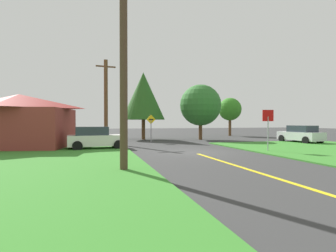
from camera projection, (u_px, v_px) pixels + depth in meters
ground_plane at (192, 152)px, 17.42m from camera, size 120.00×120.00×0.00m
grass_verge_left at (1, 169)px, 10.95m from camera, size 12.00×20.00×0.08m
lane_stripe_center at (270, 176)px, 9.71m from camera, size 0.20×14.00×0.01m
stop_sign at (268, 122)px, 17.51m from camera, size 0.74×0.16×2.75m
car_on_crossroad at (301, 134)px, 25.03m from camera, size 2.19×4.29×1.62m
parked_car_near_building at (96, 138)px, 19.24m from camera, size 4.16×2.15×1.62m
utility_pole_near at (124, 62)px, 10.65m from camera, size 1.80×0.31×8.49m
utility_pole_mid at (106, 101)px, 24.55m from camera, size 1.80×0.37×7.63m
direction_sign at (151, 125)px, 25.34m from camera, size 0.90×0.17×2.64m
oak_tree_left at (200, 105)px, 29.35m from camera, size 4.50×4.50×6.04m
pine_tree_center at (143, 96)px, 29.54m from camera, size 4.73×4.73×7.41m
oak_tree_right at (230, 109)px, 37.22m from camera, size 3.15×3.15×5.28m
barn at (19, 121)px, 19.73m from camera, size 7.61×6.28×4.00m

